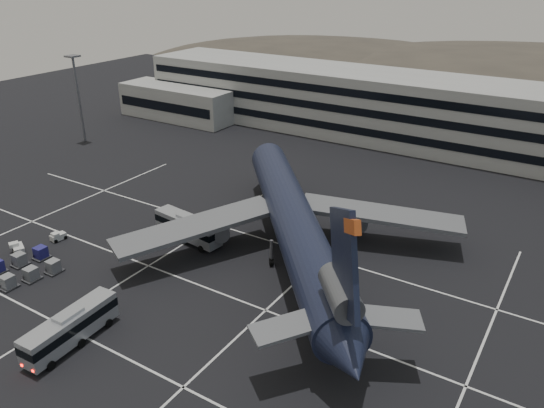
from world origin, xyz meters
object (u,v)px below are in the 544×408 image
Objects in this scene: trijet_main at (294,222)px; bus_near at (70,327)px; tug_a at (58,236)px; uld_cluster at (14,271)px; bus_far at (188,227)px.

bus_near is at bearing -151.73° from trijet_main.
tug_a is (-30.54, -13.42, -4.67)m from trijet_main.
bus_near is 17.30m from uld_cluster.
bus_near is 24.21m from tug_a.
bus_far is 18.46m from tug_a.
uld_cluster is (3.36, -8.99, 0.24)m from tug_a.
bus_far is 22.45m from uld_cluster.
trijet_main reaches higher than bus_far.
bus_near reaches higher than tug_a.
tug_a is 0.19× the size of uld_cluster.
trijet_main is 15.72m from bus_far.
bus_far is (-14.98, -3.61, -3.12)m from trijet_main.
bus_near is at bearing -161.87° from bus_far.
trijet_main is at bearing 39.52° from uld_cluster.
bus_near is 0.95× the size of uld_cluster.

